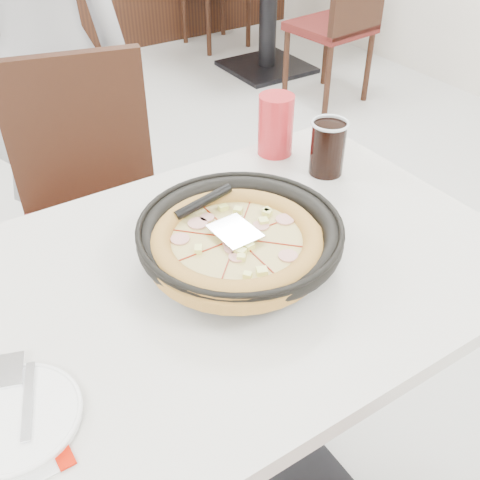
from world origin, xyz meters
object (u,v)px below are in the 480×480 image
side_plate (14,419)px  cola_glass (327,149)px  chair_far (99,231)px  main_table (223,388)px  diner_person (45,57)px  bg_chair_right_near (331,23)px  pizza (237,247)px  pizza_pan (240,243)px  red_cup (276,125)px  bg_table_right (268,15)px

side_plate → cola_glass: size_ratio=1.53×
side_plate → cola_glass: 0.92m
chair_far → cola_glass: chair_far is taller
main_table → diner_person: 1.28m
bg_chair_right_near → main_table: bearing=-141.9°
diner_person → bg_chair_right_near: diner_person is taller
main_table → cola_glass: size_ratio=9.23×
chair_far → pizza: size_ratio=2.72×
bg_chair_right_near → pizza: bearing=-141.1°
pizza → bg_chair_right_near: size_ratio=0.37×
pizza_pan → pizza: 0.04m
main_table → bg_chair_right_near: bg_chair_right_near is taller
pizza → cola_glass: size_ratio=2.68×
red_cup → chair_far: bearing=145.6°
red_cup → side_plate: bearing=-150.0°
pizza → bg_chair_right_near: bearing=45.3°
cola_glass → red_cup: 0.16m
red_cup → pizza_pan: bearing=-134.4°
chair_far → pizza_pan: chair_far is taller
pizza_pan → cola_glass: bearing=25.5°
pizza → side_plate: pizza is taller
side_plate → red_cup: (0.81, 0.47, 0.07)m
cola_glass → diner_person: 1.10m
side_plate → bg_chair_right_near: (2.34, 2.00, -0.28)m
main_table → bg_table_right: 3.13m
chair_far → diner_person: 0.68m
pizza → diner_person: diner_person is taller
main_table → pizza_pan: 0.42m
main_table → red_cup: bearing=41.7°
main_table → red_cup: (0.37, 0.33, 0.45)m
pizza → side_plate: bearing=-166.3°
chair_far → pizza: (0.08, -0.65, 0.34)m
chair_far → diner_person: (0.09, 0.58, 0.34)m
pizza → cola_glass: bearing=27.2°
side_plate → diner_person: diner_person is taller
pizza → diner_person: (0.01, 1.23, 0.01)m
pizza_pan → red_cup: size_ratio=2.12×
main_table → red_cup: size_ratio=7.50×
chair_far → side_plate: 0.90m
pizza_pan → bg_table_right: pizza_pan is taller
pizza → cola_glass: 0.45m
pizza_pan → pizza: size_ratio=0.97×
pizza → main_table: bearing=137.4°
main_table → cola_glass: (0.42, 0.18, 0.44)m
diner_person → pizza_pan: bearing=100.5°
side_plate → bg_chair_right_near: bearing=40.6°
chair_far → bg_chair_right_near: 2.31m
pizza_pan → diner_person: bearing=90.6°
chair_far → bg_chair_right_near: (1.95, 1.24, 0.00)m
pizza_pan → side_plate: bearing=-164.0°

